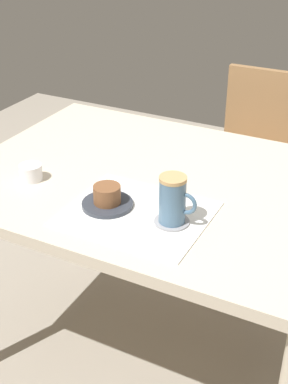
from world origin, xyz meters
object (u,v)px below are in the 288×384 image
at_px(pastry_plate, 107,204).
at_px(coffee_mug, 173,200).
at_px(sugar_bowl, 31,172).
at_px(wooden_chair, 256,160).
at_px(dining_table, 155,199).
at_px(pastry, 107,194).

height_order(pastry_plate, coffee_mug, coffee_mug).
bearing_deg(sugar_bowl, wooden_chair, 66.41).
relative_size(dining_table, pastry_plate, 8.28).
relative_size(pastry, sugar_bowl, 1.10).
distance_m(dining_table, wooden_chair, 0.85).
bearing_deg(coffee_mug, sugar_bowl, 176.29).
relative_size(wooden_chair, coffee_mug, 6.36).
relative_size(wooden_chair, sugar_bowl, 12.15).
height_order(dining_table, pastry, pastry).
height_order(wooden_chair, coffee_mug, coffee_mug).
xyz_separation_m(wooden_chair, pastry, (-0.15, -1.04, 0.31)).
xyz_separation_m(pastry, sugar_bowl, (-0.29, 0.04, -0.02)).
relative_size(dining_table, pastry, 15.56).
bearing_deg(wooden_chair, pastry, 82.23).
height_order(dining_table, coffee_mug, coffee_mug).
bearing_deg(coffee_mug, dining_table, 125.67).
height_order(dining_table, pastry_plate, pastry_plate).
bearing_deg(coffee_mug, pastry_plate, -178.82).
bearing_deg(dining_table, coffee_mug, -54.33).
bearing_deg(wooden_chair, sugar_bowl, 66.59).
height_order(pastry_plate, pastry, pastry).
distance_m(pastry_plate, pastry, 0.03).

